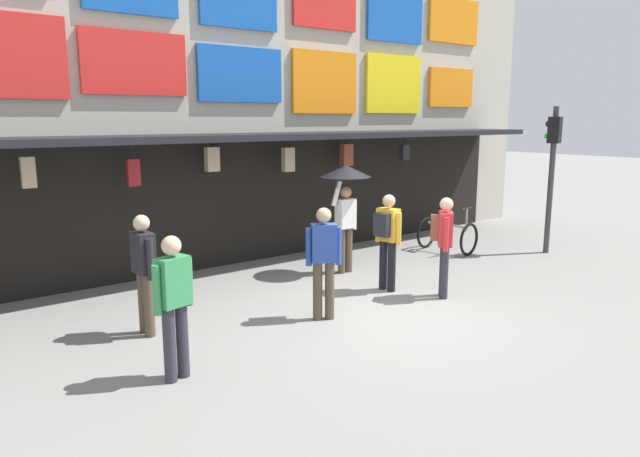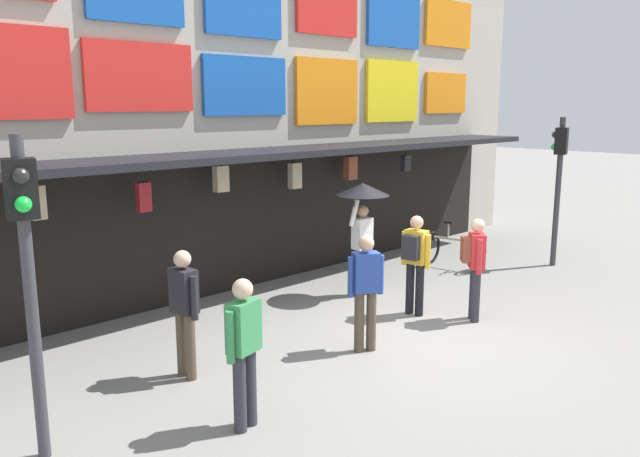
{
  "view_description": "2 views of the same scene",
  "coord_description": "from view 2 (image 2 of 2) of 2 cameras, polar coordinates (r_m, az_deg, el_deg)",
  "views": [
    {
      "loc": [
        -5.96,
        -6.27,
        2.95
      ],
      "look_at": [
        -0.29,
        1.03,
        1.18
      ],
      "focal_mm": 32.54,
      "sensor_mm": 36.0,
      "label": 1
    },
    {
      "loc": [
        -7.31,
        -5.46,
        3.46
      ],
      "look_at": [
        -0.79,
        1.21,
        1.63
      ],
      "focal_mm": 35.56,
      "sensor_mm": 36.0,
      "label": 2
    }
  ],
  "objects": [
    {
      "name": "pedestrian_in_black",
      "position": [
        10.48,
        13.75,
        -2.89
      ],
      "size": [
        0.47,
        0.47,
        1.68
      ],
      "color": "#2D2D38",
      "rests_on": "ground"
    },
    {
      "name": "pedestrian_in_blue",
      "position": [
        10.54,
        8.54,
        -2.61
      ],
      "size": [
        0.39,
        0.53,
        1.68
      ],
      "color": "black",
      "rests_on": "ground"
    },
    {
      "name": "pedestrian_with_umbrella",
      "position": [
        11.42,
        3.86,
        1.93
      ],
      "size": [
        0.96,
        0.96,
        2.08
      ],
      "color": "brown",
      "rests_on": "ground"
    },
    {
      "name": "ground_plane",
      "position": [
        9.75,
        8.4,
        -9.79
      ],
      "size": [
        80.0,
        80.0,
        0.0
      ],
      "primitive_type": "plane",
      "color": "gray"
    },
    {
      "name": "traffic_light_near",
      "position": [
        6.53,
        -24.93,
        -1.62
      ],
      "size": [
        0.33,
        0.35,
        3.2
      ],
      "color": "#38383D",
      "rests_on": "ground"
    },
    {
      "name": "shopfront",
      "position": [
        12.42,
        -8.52,
        13.31
      ],
      "size": [
        18.0,
        2.6,
        8.0
      ],
      "color": "#B2AD9E",
      "rests_on": "ground"
    },
    {
      "name": "bicycle_parked",
      "position": [
        13.95,
        12.04,
        -1.84
      ],
      "size": [
        0.88,
        1.25,
        1.05
      ],
      "color": "black",
      "rests_on": "ground"
    },
    {
      "name": "traffic_light_far",
      "position": [
        14.46,
        20.71,
        5.15
      ],
      "size": [
        0.34,
        0.35,
        3.2
      ],
      "color": "#38383D",
      "rests_on": "ground"
    },
    {
      "name": "pedestrian_in_white",
      "position": [
        6.88,
        -6.86,
        -10.4
      ],
      "size": [
        0.52,
        0.3,
        1.68
      ],
      "color": "#2D2D38",
      "rests_on": "ground"
    },
    {
      "name": "pedestrian_in_purple",
      "position": [
        8.95,
        4.08,
        -4.98
      ],
      "size": [
        0.48,
        0.46,
        1.68
      ],
      "color": "brown",
      "rests_on": "ground"
    },
    {
      "name": "pedestrian_in_green",
      "position": [
        8.24,
        -12.11,
        -6.91
      ],
      "size": [
        0.23,
        0.53,
        1.68
      ],
      "color": "brown",
      "rests_on": "ground"
    }
  ]
}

